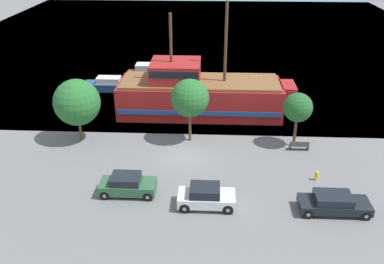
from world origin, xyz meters
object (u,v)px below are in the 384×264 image
parked_car_curb_mid (334,203)px  parked_car_curb_rear (128,185)px  moored_boat_dockside (147,73)px  pirate_ship (199,94)px  moored_boat_outer (113,85)px  bench_promenade_east (299,146)px  parked_car_curb_front (206,197)px  fire_hydrant (316,175)px

parked_car_curb_mid → parked_car_curb_rear: (-13.81, 1.41, 0.06)m
parked_car_curb_rear → moored_boat_dockside: bearing=95.1°
pirate_ship → moored_boat_outer: 11.85m
moored_boat_outer → bench_promenade_east: moored_boat_outer is taller
moored_boat_dockside → parked_car_curb_front: size_ratio=1.38×
parked_car_curb_front → fire_hydrant: bearing=24.5°
moored_boat_outer → fire_hydrant: moored_boat_outer is taller
parked_car_curb_front → parked_car_curb_rear: size_ratio=0.98×
moored_boat_dockside → parked_car_curb_front: bearing=-73.5°
moored_boat_outer → parked_car_curb_mid: moored_boat_outer is taller
parked_car_curb_rear → bench_promenade_east: 14.86m
parked_car_curb_mid → parked_car_curb_rear: 13.88m
pirate_ship → bench_promenade_east: bearing=-41.1°
parked_car_curb_mid → fire_hydrant: size_ratio=5.95×
parked_car_curb_mid → bench_promenade_east: 8.52m
pirate_ship → moored_boat_outer: bearing=148.6°
bench_promenade_east → fire_hydrant: bearing=-84.3°
pirate_ship → fire_hydrant: pirate_ship is taller
pirate_ship → parked_car_curb_front: size_ratio=4.50×
bench_promenade_east → moored_boat_dockside: bearing=130.7°
pirate_ship → parked_car_curb_front: bearing=-86.2°
moored_boat_dockside → bench_promenade_east: 23.42m
parked_car_curb_mid → moored_boat_dockside: bearing=121.4°
parked_car_curb_mid → fire_hydrant: (-0.28, 3.85, -0.25)m
pirate_ship → parked_car_curb_mid: (9.38, -16.03, -1.35)m
moored_boat_dockside → moored_boat_outer: (-3.40, -4.07, -0.11)m
parked_car_curb_mid → bench_promenade_east: (-0.74, 8.48, -0.23)m
parked_car_curb_mid → parked_car_curb_rear: parked_car_curb_rear is taller
pirate_ship → moored_boat_outer: pirate_ship is taller
parked_car_curb_front → parked_car_curb_mid: size_ratio=0.83×
pirate_ship → parked_car_curb_front: 15.92m
parked_car_curb_front → parked_car_curb_rear: bearing=167.5°
pirate_ship → parked_car_curb_mid: bearing=-59.7°
parked_car_curb_rear → moored_boat_outer: bearing=105.1°
parked_car_curb_rear → fire_hydrant: (13.53, 2.44, -0.31)m
moored_boat_outer → parked_car_curb_rear: size_ratio=1.71×
bench_promenade_east → pirate_ship: bearing=138.9°
pirate_ship → parked_car_curb_mid: size_ratio=3.76×
moored_boat_dockside → moored_boat_outer: moored_boat_dockside is taller
moored_boat_dockside → fire_hydrant: moored_boat_dockside is taller
parked_car_curb_front → bench_promenade_east: (7.58, 8.29, -0.32)m
parked_car_curb_front → fire_hydrant: parked_car_curb_front is taller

